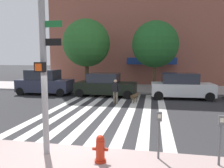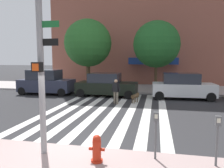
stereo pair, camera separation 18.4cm
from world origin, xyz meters
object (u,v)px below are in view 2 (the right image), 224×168
at_px(dog_on_leash, 135,96).
at_px(parked_car_third_in_line, 182,87).
at_px(parked_car_behind_first, 106,85).
at_px(pedestrian_dog_walker, 116,90).
at_px(street_tree_middle, 157,44).
at_px(parking_meter_curbside, 217,134).
at_px(street_tree_nearest, 88,43).
at_px(fire_hydrant, 97,149).
at_px(parked_car_near_curb, 46,82).
at_px(traffic_light_pole, 39,40).
at_px(parking_meter_second_along, 156,129).

bearing_deg(dog_on_leash, parked_car_third_in_line, 32.84).
height_order(parked_car_behind_first, pedestrian_dog_walker, parked_car_behind_first).
bearing_deg(street_tree_middle, dog_on_leash, -104.67).
height_order(parking_meter_curbside, street_tree_nearest, street_tree_nearest).
bearing_deg(fire_hydrant, parked_car_near_curb, 124.11).
bearing_deg(parked_car_behind_first, pedestrian_dog_walker, -65.19).
bearing_deg(fire_hydrant, parking_meter_curbside, 7.40).
xyz_separation_m(traffic_light_pole, fire_hydrant, (1.72, -0.19, -3.00)).
height_order(traffic_light_pole, pedestrian_dog_walker, traffic_light_pole).
height_order(traffic_light_pole, parking_meter_second_along, traffic_light_pole).
relative_size(parking_meter_curbside, street_tree_nearest, 0.21).
distance_m(fire_hydrant, pedestrian_dog_walker, 8.44).
bearing_deg(parked_car_behind_first, parked_car_third_in_line, -0.03).
distance_m(traffic_light_pole, parked_car_behind_first, 11.32).
relative_size(parking_meter_curbside, parking_meter_second_along, 1.00).
bearing_deg(street_tree_middle, parked_car_near_curb, -162.15).
relative_size(parking_meter_second_along, street_tree_nearest, 0.21).
xyz_separation_m(traffic_light_pole, pedestrian_dog_walker, (0.69, 8.18, -2.59)).
height_order(parked_car_third_in_line, pedestrian_dog_walker, parked_car_third_in_line).
relative_size(parked_car_behind_first, dog_on_leash, 4.54).
height_order(traffic_light_pole, street_tree_middle, street_tree_middle).
xyz_separation_m(traffic_light_pole, parked_car_near_curb, (-5.85, 10.99, -2.53)).
height_order(parking_meter_curbside, dog_on_leash, parking_meter_curbside).
relative_size(fire_hydrant, dog_on_leash, 0.72).
height_order(parked_car_third_in_line, street_tree_nearest, street_tree_nearest).
distance_m(parked_car_behind_first, dog_on_leash, 3.33).
height_order(parking_meter_second_along, parked_car_third_in_line, parked_car_third_in_line).
bearing_deg(pedestrian_dog_walker, fire_hydrant, -82.98).
bearing_deg(parked_car_behind_first, parked_car_near_curb, -179.98).
height_order(parking_meter_second_along, pedestrian_dog_walker, pedestrian_dog_walker).
bearing_deg(parking_meter_curbside, traffic_light_pole, -177.42).
relative_size(traffic_light_pole, street_tree_nearest, 0.88).
distance_m(parked_car_behind_first, parked_car_third_in_line, 5.81).
xyz_separation_m(parking_meter_curbside, parking_meter_second_along, (-1.58, 0.09, 0.00)).
xyz_separation_m(parking_meter_second_along, street_tree_middle, (-0.07, 13.60, 3.21)).
bearing_deg(street_tree_middle, parking_meter_curbside, -83.12).
height_order(fire_hydrant, street_tree_nearest, street_tree_nearest).
bearing_deg(parked_car_near_curb, traffic_light_pole, -61.97).
distance_m(traffic_light_pole, street_tree_middle, 14.30).
bearing_deg(fire_hydrant, parked_car_third_in_line, 72.71).
distance_m(parked_car_near_curb, street_tree_nearest, 5.56).
bearing_deg(dog_on_leash, pedestrian_dog_walker, -150.66).
bearing_deg(dog_on_leash, street_tree_nearest, 132.59).
bearing_deg(street_tree_nearest, pedestrian_dog_walker, -58.01).
xyz_separation_m(fire_hydrant, parked_car_third_in_line, (3.48, 11.18, 0.41)).
xyz_separation_m(parking_meter_curbside, parked_car_behind_first, (-5.49, 10.77, -0.15)).
distance_m(parking_meter_second_along, street_tree_nearest, 15.94).
xyz_separation_m(street_tree_middle, dog_on_leash, (-1.32, -5.05, -3.79)).
relative_size(parked_car_near_curb, street_tree_nearest, 0.68).
relative_size(traffic_light_pole, parked_car_third_in_line, 1.28).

